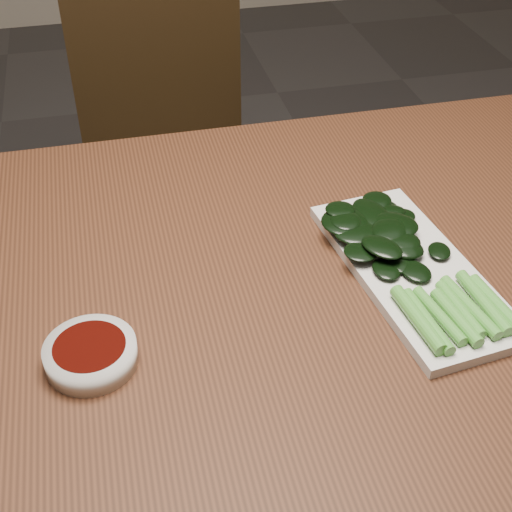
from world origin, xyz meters
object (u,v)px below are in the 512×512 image
at_px(chair_far, 171,159).
at_px(serving_plate, 412,270).
at_px(table, 262,323).
at_px(gai_lan, 396,248).
at_px(sauce_bowl, 91,354).

height_order(chair_far, serving_plate, chair_far).
relative_size(chair_far, serving_plate, 2.65).
height_order(table, chair_far, chair_far).
relative_size(table, serving_plate, 4.17).
xyz_separation_m(table, serving_plate, (0.19, -0.03, 0.08)).
xyz_separation_m(chair_far, gai_lan, (0.20, -0.76, 0.29)).
relative_size(serving_plate, gai_lan, 1.07).
distance_m(chair_far, gai_lan, 0.84).
xyz_separation_m(sauce_bowl, gai_lan, (0.39, 0.09, 0.01)).
relative_size(table, chair_far, 1.57).
xyz_separation_m(serving_plate, gai_lan, (-0.01, 0.03, 0.02)).
relative_size(chair_far, sauce_bowl, 8.84).
bearing_deg(chair_far, gai_lan, -77.44).
bearing_deg(gai_lan, chair_far, 104.69).
distance_m(table, chair_far, 0.79).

